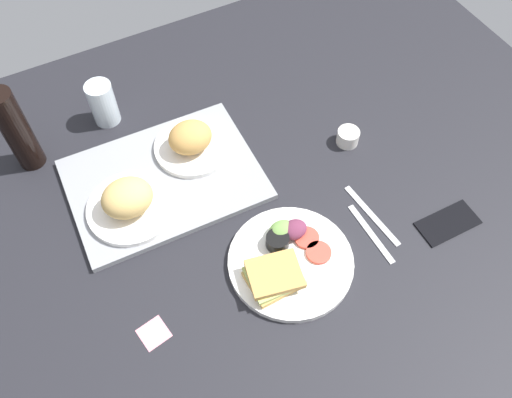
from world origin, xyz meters
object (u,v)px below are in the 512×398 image
object	(u,v)px
sticky_note	(154,333)
bread_plate_far	(191,141)
knife	(372,215)
drinking_glass	(103,103)
espresso_cup	(348,137)
cell_phone	(448,223)
plate_with_salad	(287,260)
serving_tray	(164,179)
soda_bottle	(16,130)
fork	(371,233)
bread_plate_near	(129,202)

from	to	relation	value
sticky_note	bread_plate_far	bearing A→B (deg)	56.21
knife	drinking_glass	bearing A→B (deg)	32.93
espresso_cup	sticky_note	distance (cm)	67.10
knife	cell_phone	distance (cm)	17.42
cell_phone	sticky_note	bearing A→B (deg)	174.78
plate_with_salad	sticky_note	xyz separation A→B (cm)	(-31.83, -1.19, -1.69)
plate_with_salad	knife	world-z (taller)	plate_with_salad
serving_tray	cell_phone	size ratio (longest dim) A/B	3.13
plate_with_salad	cell_phone	distance (cm)	38.89
soda_bottle	fork	distance (cm)	85.36
soda_bottle	plate_with_salad	bearing A→B (deg)	-52.26
bread_plate_far	cell_phone	size ratio (longest dim) A/B	1.34
drinking_glass	bread_plate_near	bearing A→B (deg)	-98.36
plate_with_salad	sticky_note	world-z (taller)	plate_with_salad
serving_tray	espresso_cup	xyz separation A→B (cm)	(46.12, -10.21, 1.20)
fork	cell_phone	bearing A→B (deg)	-109.12
drinking_glass	espresso_cup	size ratio (longest dim) A/B	2.14
bread_plate_far	soda_bottle	xyz separation A→B (cm)	(-36.38, 16.48, 6.68)
serving_tray	knife	size ratio (longest dim) A/B	2.37
fork	sticky_note	world-z (taller)	fork
bread_plate_far	drinking_glass	size ratio (longest dim) A/B	1.61
bread_plate_near	fork	bearing A→B (deg)	-33.35
drinking_glass	soda_bottle	distance (cm)	22.37
bread_plate_near	plate_with_salad	size ratio (longest dim) A/B	0.74
drinking_glass	soda_bottle	size ratio (longest dim) A/B	0.52
bread_plate_near	cell_phone	distance (cm)	73.25
serving_tray	fork	bearing A→B (deg)	-44.65
fork	knife	bearing A→B (deg)	-36.96
soda_bottle	knife	world-z (taller)	soda_bottle
bread_plate_far	fork	size ratio (longest dim) A/B	1.13
serving_tray	drinking_glass	xyz separation A→B (cm)	(-5.52, 25.80, 5.19)
fork	knife	xyz separation A→B (cm)	(3.00, 4.00, 0.00)
bread_plate_near	knife	world-z (taller)	bread_plate_near
knife	bread_plate_far	bearing A→B (deg)	34.07
plate_with_salad	serving_tray	bearing A→B (deg)	114.86
bread_plate_near	fork	size ratio (longest dim) A/B	1.20
serving_tray	drinking_glass	distance (cm)	26.89
espresso_cup	bread_plate_far	bearing A→B (deg)	157.76
serving_tray	drinking_glass	world-z (taller)	drinking_glass
bread_plate_far	cell_phone	distance (cm)	63.75
bread_plate_far	soda_bottle	world-z (taller)	soda_bottle
serving_tray	soda_bottle	distance (cm)	35.71
bread_plate_near	soda_bottle	world-z (taller)	soda_bottle
serving_tray	bread_plate_near	size ratio (longest dim) A/B	2.21
plate_with_salad	fork	bearing A→B (deg)	-6.67
fork	knife	size ratio (longest dim) A/B	0.89
bread_plate_far	soda_bottle	size ratio (longest dim) A/B	0.83
plate_with_salad	knife	xyz separation A→B (cm)	(23.67, 1.58, -1.50)
serving_tray	cell_phone	bearing A→B (deg)	-37.93
soda_bottle	espresso_cup	distance (cm)	79.84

